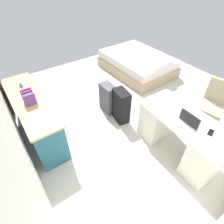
% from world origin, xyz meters
% --- Properties ---
extents(ground_plane, '(5.66, 5.66, 0.00)m').
position_xyz_m(ground_plane, '(0.00, 0.00, 0.00)').
color(ground_plane, beige).
extents(desk, '(1.46, 0.70, 0.74)m').
position_xyz_m(desk, '(-1.23, -0.00, 0.39)').
color(desk, silver).
rests_on(desk, ground_plane).
extents(office_chair, '(0.55, 0.55, 0.94)m').
position_xyz_m(office_chair, '(-1.14, -0.96, 0.42)').
color(office_chair, black).
rests_on(office_chair, ground_plane).
extents(credenza, '(1.80, 0.48, 0.79)m').
position_xyz_m(credenza, '(0.50, 1.77, 0.39)').
color(credenza, '#235B6B').
rests_on(credenza, ground_plane).
extents(bed, '(1.93, 1.44, 0.58)m').
position_xyz_m(bed, '(1.24, -1.25, 0.24)').
color(bed, tan).
rests_on(bed, ground_plane).
extents(suitcase_black, '(0.39, 0.27, 0.68)m').
position_xyz_m(suitcase_black, '(-0.07, 0.31, 0.34)').
color(suitcase_black, black).
rests_on(suitcase_black, ground_plane).
extents(suitcase_spare_grey, '(0.36, 0.22, 0.62)m').
position_xyz_m(suitcase_spare_grey, '(0.31, 0.36, 0.31)').
color(suitcase_spare_grey, '#4C4C51').
rests_on(suitcase_spare_grey, ground_plane).
extents(laptop, '(0.32, 0.23, 0.21)m').
position_xyz_m(laptop, '(-1.31, 0.03, 0.79)').
color(laptop, silver).
rests_on(laptop, desk).
extents(computer_mouse, '(0.06, 0.10, 0.03)m').
position_xyz_m(computer_mouse, '(-1.06, -0.02, 0.75)').
color(computer_mouse, white).
rests_on(computer_mouse, desk).
extents(cell_phone_near_laptop, '(0.10, 0.15, 0.01)m').
position_xyz_m(cell_phone_near_laptop, '(-1.59, -0.04, 0.74)').
color(cell_phone_near_laptop, black).
rests_on(cell_phone_near_laptop, desk).
extents(book_row, '(0.16, 0.17, 0.23)m').
position_xyz_m(book_row, '(0.39, 1.77, 0.89)').
color(book_row, '#613685').
rests_on(book_row, credenza).
extents(figurine_small, '(0.08, 0.08, 0.11)m').
position_xyz_m(figurine_small, '(0.94, 1.77, 0.84)').
color(figurine_small, '#4C7FBF').
rests_on(figurine_small, credenza).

